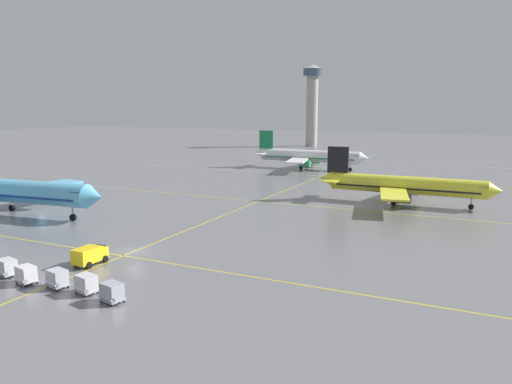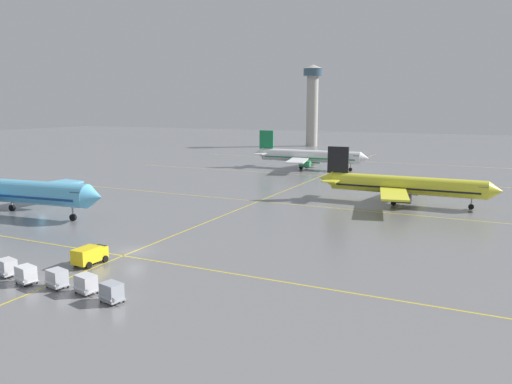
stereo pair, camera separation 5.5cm
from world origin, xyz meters
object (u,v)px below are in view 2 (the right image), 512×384
baggage_cart_row_middle (26,274)px  control_tower (312,99)px  airliner_second_row (403,185)px  service_truck_red_van (90,255)px  baggage_cart_row_fourth (57,278)px  airliner_third_row (308,156)px  airliner_front_gate (5,191)px  baggage_cart_row_rightmost (111,292)px  baggage_cart_row_second (7,267)px  baggage_cart_row_fifth (86,284)px

baggage_cart_row_middle → control_tower: size_ratio=0.08×
airliner_second_row → baggage_cart_row_middle: size_ratio=11.43×
service_truck_red_van → baggage_cart_row_fourth: bearing=-71.4°
airliner_third_row → baggage_cart_row_middle: (5.60, -101.56, -2.69)m
airliner_second_row → baggage_cart_row_fourth: bearing=-112.1°
airliner_front_gate → baggage_cart_row_rightmost: airliner_front_gate is taller
baggage_cart_row_second → baggage_cart_row_rightmost: 15.03m
airliner_third_row → baggage_cart_row_second: size_ratio=12.11×
baggage_cart_row_second → baggage_cart_row_rightmost: size_ratio=1.00×
airliner_front_gate → airliner_second_row: bearing=33.1°
airliner_front_gate → airliner_third_row: (25.00, 79.92, -0.35)m
baggage_cart_row_middle → control_tower: control_tower is taller
airliner_second_row → service_truck_red_van: bearing=-116.9°
service_truck_red_van → baggage_cart_row_middle: service_truck_red_van is taller
baggage_cart_row_fourth → baggage_cart_row_fifth: size_ratio=1.00×
service_truck_red_van → baggage_cart_row_rightmost: service_truck_red_van is taller
baggage_cart_row_fifth → airliner_third_row: bearing=97.4°
baggage_cart_row_fourth → baggage_cart_row_middle: bearing=-171.9°
service_truck_red_van → baggage_cart_row_rightmost: bearing=-37.6°
airliner_third_row → control_tower: size_ratio=0.96×
airliner_front_gate → airliner_third_row: size_ratio=1.10×
baggage_cart_row_second → service_truck_red_van: bearing=53.2°
service_truck_red_van → airliner_front_gate: bearing=156.2°
baggage_cart_row_middle → baggage_cart_row_fifth: bearing=4.6°
baggage_cart_row_fourth → baggage_cart_row_second: bearing=178.5°
baggage_cart_row_fourth → airliner_second_row: bearing=67.9°
airliner_third_row → service_truck_red_van: 94.28m
baggage_cart_row_rightmost → baggage_cart_row_fifth: bearing=170.4°
airliner_front_gate → baggage_cart_row_second: 34.17m
airliner_third_row → baggage_cart_row_rightmost: (16.86, -101.59, -2.69)m
baggage_cart_row_fourth → baggage_cart_row_fifth: (3.75, 0.07, 0.00)m
service_truck_red_van → baggage_cart_row_rightmost: (9.88, -7.61, -0.17)m
airliner_third_row → baggage_cart_row_fifth: airliner_third_row is taller
baggage_cart_row_fourth → baggage_cart_row_rightmost: (7.51, -0.56, 0.00)m
baggage_cart_row_rightmost → airliner_second_row: bearing=74.5°
service_truck_red_van → baggage_cart_row_fourth: size_ratio=1.44×
airliner_third_row → control_tower: (-26.92, 80.37, 17.46)m
baggage_cart_row_fourth → control_tower: bearing=101.3°
airliner_front_gate → baggage_cart_row_rightmost: size_ratio=13.30×
airliner_front_gate → baggage_cart_row_fifth: 43.63m
airliner_front_gate → service_truck_red_van: bearing=-23.8°
baggage_cart_row_second → baggage_cart_row_middle: same height
airliner_second_row → baggage_cart_row_rightmost: (-16.51, -59.74, -2.49)m
airliner_front_gate → airliner_second_row: (58.37, 38.06, -0.56)m
service_truck_red_van → control_tower: control_tower is taller
baggage_cart_row_middle → baggage_cart_row_rightmost: size_ratio=1.00×
control_tower → airliner_front_gate: bearing=-89.3°
baggage_cart_row_second → baggage_cart_row_fourth: bearing=-1.5°
airliner_third_row → airliner_second_row: bearing=-51.4°
airliner_front_gate → baggage_cart_row_middle: airliner_front_gate is taller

